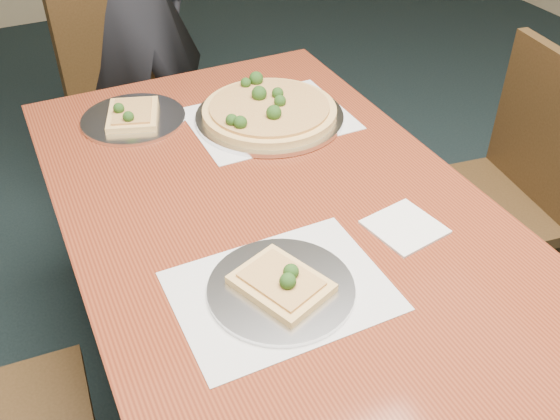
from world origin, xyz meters
name	(u,v)px	position (x,y,z in m)	size (l,w,h in m)	color
dining_table	(280,241)	(-0.12, 0.53, 0.66)	(0.90, 1.50, 0.75)	#5F2213
chair_far	(136,102)	(-0.19, 1.61, 0.52)	(0.50, 0.50, 0.91)	black
chair_right	(501,187)	(0.65, 0.62, 0.52)	(0.47, 0.47, 0.91)	black
diner	(125,2)	(-0.14, 1.79, 0.82)	(0.60, 0.39, 1.63)	black
placemat_main	(270,119)	(0.03, 0.91, 0.75)	(0.42, 0.32, 0.00)	white
placemat_near	(281,291)	(-0.23, 0.31, 0.75)	(0.40, 0.30, 0.00)	white
pizza_pan	(269,111)	(0.02, 0.91, 0.77)	(0.40, 0.40, 0.07)	silver
slice_plate_near	(281,286)	(-0.23, 0.31, 0.76)	(0.28, 0.28, 0.06)	silver
slice_plate_far	(133,117)	(-0.31, 1.06, 0.76)	(0.28, 0.28, 0.06)	silver
napkin	(405,227)	(0.09, 0.36, 0.75)	(0.14, 0.14, 0.01)	white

